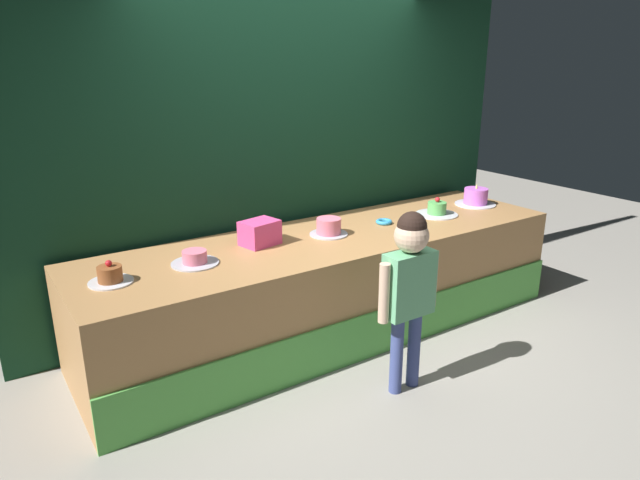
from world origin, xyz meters
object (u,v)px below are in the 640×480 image
(cake_left, at_px, (195,259))
(cake_center, at_px, (329,227))
(donut, at_px, (384,222))
(pink_box, at_px, (260,233))
(cake_right, at_px, (437,210))
(cake_far_left, at_px, (110,276))
(cake_far_right, at_px, (476,197))
(child_figure, at_px, (409,278))

(cake_left, distance_m, cake_center, 1.07)
(cake_center, bearing_deg, donut, -0.50)
(pink_box, bearing_deg, cake_left, -167.95)
(cake_right, bearing_deg, cake_far_left, 179.88)
(donut, bearing_deg, cake_far_left, -178.81)
(donut, bearing_deg, cake_far_right, 0.09)
(child_figure, distance_m, cake_far_left, 1.78)
(child_figure, xyz_separation_m, cake_center, (0.08, 0.97, 0.06))
(pink_box, xyz_separation_m, cake_left, (-0.53, -0.11, -0.05))
(child_figure, height_order, cake_center, child_figure)
(pink_box, relative_size, cake_center, 0.88)
(donut, xyz_separation_m, cake_left, (-1.60, -0.02, 0.02))
(donut, height_order, cake_left, cake_left)
(cake_far_right, bearing_deg, cake_center, 179.89)
(child_figure, relative_size, cake_far_right, 3.27)
(donut, bearing_deg, pink_box, 175.14)
(child_figure, relative_size, cake_far_left, 4.52)
(cake_far_right, bearing_deg, cake_far_left, -179.18)
(cake_left, bearing_deg, cake_far_left, -177.74)
(cake_center, bearing_deg, cake_left, -178.50)
(child_figure, xyz_separation_m, cake_left, (-0.98, 0.94, 0.04))
(cake_far_left, bearing_deg, child_figure, -31.30)
(cake_right, bearing_deg, donut, 174.67)
(cake_left, bearing_deg, cake_center, 1.50)
(cake_far_left, xyz_separation_m, cake_far_right, (3.19, 0.05, 0.02))
(cake_left, height_order, cake_center, cake_center)
(child_figure, bearing_deg, donut, 57.61)
(child_figure, xyz_separation_m, cake_right, (1.14, 0.92, 0.05))
(donut, distance_m, cake_far_left, 2.13)
(cake_far_left, bearing_deg, cake_right, -0.12)
(pink_box, distance_m, donut, 1.07)
(donut, bearing_deg, cake_center, 179.50)
(pink_box, xyz_separation_m, cake_far_left, (-1.06, -0.13, -0.04))
(pink_box, relative_size, cake_far_right, 0.70)
(pink_box, xyz_separation_m, cake_far_right, (2.13, -0.09, -0.02))
(donut, distance_m, cake_left, 1.60)
(donut, distance_m, cake_center, 0.53)
(pink_box, bearing_deg, cake_right, -5.01)
(cake_left, bearing_deg, child_figure, -43.77)
(cake_far_left, height_order, cake_center, cake_far_left)
(cake_right, bearing_deg, cake_left, 179.29)
(donut, height_order, cake_right, cake_right)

